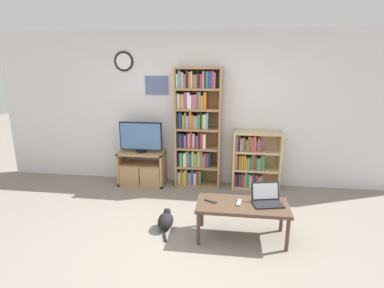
# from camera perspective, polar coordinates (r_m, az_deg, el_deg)

# --- Properties ---
(ground_plane) EXTENTS (18.00, 18.00, 0.00)m
(ground_plane) POSITION_cam_1_polar(r_m,az_deg,el_deg) (3.56, -3.10, -20.35)
(ground_plane) COLOR gray
(wall_back) EXTENTS (7.13, 0.09, 2.60)m
(wall_back) POSITION_cam_1_polar(r_m,az_deg,el_deg) (5.15, 1.16, 6.62)
(wall_back) COLOR silver
(wall_back) RESTS_ON ground_plane
(tv_stand) EXTENTS (0.79, 0.42, 0.59)m
(tv_stand) POSITION_cam_1_polar(r_m,az_deg,el_deg) (5.32, -9.47, -4.50)
(tv_stand) COLOR tan
(tv_stand) RESTS_ON ground_plane
(television) EXTENTS (0.73, 0.18, 0.52)m
(television) POSITION_cam_1_polar(r_m,az_deg,el_deg) (5.15, -9.71, 1.31)
(television) COLOR black
(television) RESTS_ON tv_stand
(bookshelf_tall) EXTENTS (0.76, 0.31, 2.01)m
(bookshelf_tall) POSITION_cam_1_polar(r_m,az_deg,el_deg) (5.02, 0.70, 3.15)
(bookshelf_tall) COLOR #9E754C
(bookshelf_tall) RESTS_ON ground_plane
(bookshelf_short) EXTENTS (0.79, 0.29, 0.98)m
(bookshelf_short) POSITION_cam_1_polar(r_m,az_deg,el_deg) (5.15, 11.43, -3.20)
(bookshelf_short) COLOR tan
(bookshelf_short) RESTS_ON ground_plane
(coffee_table) EXTENTS (1.09, 0.51, 0.45)m
(coffee_table) POSITION_cam_1_polar(r_m,az_deg,el_deg) (3.70, 9.56, -11.86)
(coffee_table) COLOR #4C3828
(coffee_table) RESTS_ON ground_plane
(laptop) EXTENTS (0.39, 0.33, 0.24)m
(laptop) POSITION_cam_1_polar(r_m,az_deg,el_deg) (3.73, 14.06, -10.04)
(laptop) COLOR #232326
(laptop) RESTS_ON coffee_table
(remote_near_laptop) EXTENTS (0.07, 0.17, 0.02)m
(remote_near_laptop) POSITION_cam_1_polar(r_m,az_deg,el_deg) (3.68, 8.97, -10.95)
(remote_near_laptop) COLOR #99999E
(remote_near_laptop) RESTS_ON coffee_table
(remote_far_from_laptop) EXTENTS (0.16, 0.11, 0.02)m
(remote_far_from_laptop) POSITION_cam_1_polar(r_m,az_deg,el_deg) (3.69, 3.61, -10.73)
(remote_far_from_laptop) COLOR #38383A
(remote_far_from_laptop) RESTS_ON coffee_table
(cat) EXTENTS (0.21, 0.46, 0.26)m
(cat) POSITION_cam_1_polar(r_m,az_deg,el_deg) (3.98, -5.00, -14.31)
(cat) COLOR black
(cat) RESTS_ON ground_plane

